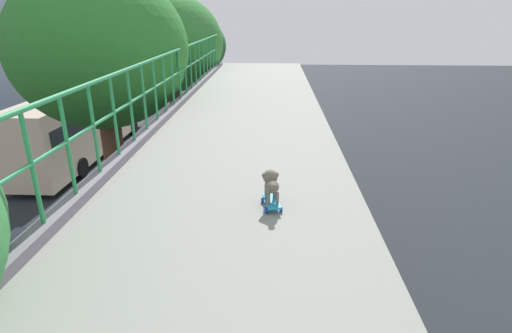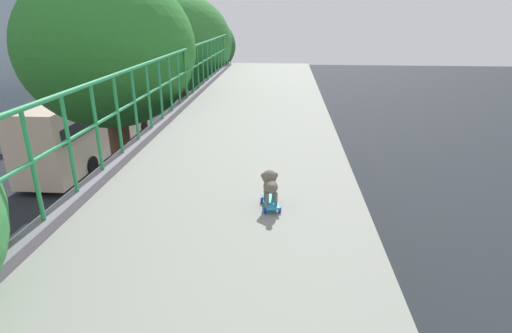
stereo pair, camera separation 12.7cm
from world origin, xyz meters
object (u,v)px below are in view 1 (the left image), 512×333
car_black_fifth (29,265)px  toy_skateboard (271,202)px  city_bus (84,119)px  small_dog (271,182)px

car_black_fifth → toy_skateboard: size_ratio=10.41×
city_bus → toy_skateboard: (10.23, -16.62, 3.40)m
car_black_fifth → small_dog: 9.92m
toy_skateboard → car_black_fifth: bearing=142.7°
car_black_fifth → small_dog: size_ratio=12.15×
city_bus → toy_skateboard: bearing=-58.4°
toy_skateboard → small_dog: 0.23m
city_bus → small_dog: bearing=-58.4°
small_dog → city_bus: bearing=121.6°
toy_skateboard → city_bus: bearing=121.6°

